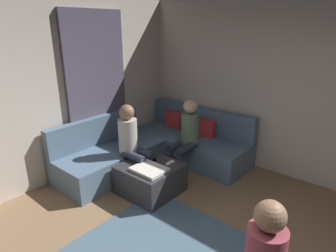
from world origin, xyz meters
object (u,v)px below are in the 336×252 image
object	(u,v)px
ottoman	(150,178)
person_on_couch_side	(133,142)
sectional_couch	(157,148)
coffee_mug	(148,154)
person_on_couch_back	(186,134)
game_remote	(170,163)

from	to	relation	value
ottoman	person_on_couch_side	xyz separation A→B (m)	(-0.39, 0.05, 0.45)
ottoman	person_on_couch_side	world-z (taller)	person_on_couch_side
sectional_couch	coffee_mug	size ratio (longest dim) A/B	26.84
person_on_couch_back	sectional_couch	bearing A→B (deg)	5.57
sectional_couch	person_on_couch_side	bearing A→B (deg)	-77.95
sectional_couch	person_on_couch_side	world-z (taller)	person_on_couch_side
sectional_couch	game_remote	size ratio (longest dim) A/B	17.00
person_on_couch_side	coffee_mug	bearing A→B (deg)	128.76
ottoman	coffee_mug	bearing A→B (deg)	140.71
person_on_couch_side	sectional_couch	bearing A→B (deg)	-167.95
ottoman	game_remote	size ratio (longest dim) A/B	5.07
person_on_couch_side	game_remote	bearing A→B (deg)	107.11
sectional_couch	person_on_couch_back	bearing A→B (deg)	5.57
sectional_couch	person_on_couch_side	xyz separation A→B (m)	(0.15, -0.69, 0.38)
ottoman	coffee_mug	distance (m)	0.38
person_on_couch_back	person_on_couch_side	distance (m)	0.86
sectional_couch	game_remote	distance (m)	0.90
person_on_couch_back	person_on_couch_side	world-z (taller)	same
coffee_mug	game_remote	bearing A→B (deg)	5.71
game_remote	person_on_couch_side	size ratio (longest dim) A/B	0.12
coffee_mug	person_on_couch_back	world-z (taller)	person_on_couch_back
person_on_couch_back	person_on_couch_side	xyz separation A→B (m)	(-0.42, -0.75, 0.00)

